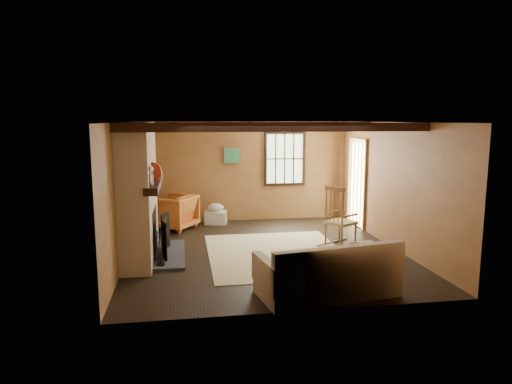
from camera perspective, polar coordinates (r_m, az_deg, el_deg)
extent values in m
plane|color=black|center=(8.64, 1.02, -7.41)|extent=(5.50, 5.50, 0.00)
cube|color=#9E5F38|center=(11.08, -1.48, 2.57)|extent=(5.00, 0.02, 2.40)
cube|color=#9E5F38|center=(5.74, 5.91, -3.54)|extent=(5.00, 0.02, 2.40)
cube|color=#9E5F38|center=(8.32, -16.17, 0.06)|extent=(0.02, 5.50, 2.40)
cube|color=#9E5F38|center=(9.16, 16.62, 0.83)|extent=(0.02, 5.50, 2.40)
cube|color=white|center=(8.29, 1.06, 8.71)|extent=(5.00, 5.50, 0.02)
cube|color=black|center=(7.12, 2.79, 8.09)|extent=(5.00, 0.12, 0.14)
cube|color=black|center=(9.48, -0.24, 8.33)|extent=(5.00, 0.12, 0.14)
cube|color=black|center=(11.20, 3.62, 4.16)|extent=(1.02, 0.06, 1.32)
cube|color=#B7D4A2|center=(11.23, 3.59, 4.17)|extent=(0.90, 0.01, 1.20)
cube|color=black|center=(11.21, 3.61, 4.17)|extent=(0.90, 0.03, 0.02)
cube|color=brown|center=(10.72, 12.50, 1.06)|extent=(0.06, 1.00, 2.06)
cube|color=#B7D4A2|center=(10.73, 12.65, 1.06)|extent=(0.01, 0.80, 1.85)
cube|color=brown|center=(10.98, -3.03, 4.59)|extent=(0.42, 0.03, 0.42)
cube|color=#287965|center=(10.96, -3.02, 4.59)|extent=(0.36, 0.01, 0.36)
cube|color=#A56040|center=(8.29, -14.45, 0.10)|extent=(0.50, 2.20, 2.40)
cube|color=black|center=(8.43, -13.78, -4.93)|extent=(0.38, 1.00, 0.85)
cube|color=#39393E|center=(8.52, -10.76, -7.65)|extent=(0.55, 1.80, 0.05)
cube|color=black|center=(8.25, -12.56, 1.18)|extent=(0.22, 2.30, 0.12)
cube|color=black|center=(8.09, -11.40, -5.94)|extent=(0.10, 0.33, 0.66)
cube|color=black|center=(8.42, -11.31, -5.35)|extent=(0.04, 0.33, 0.66)
cube|color=black|center=(8.75, -11.23, -4.80)|extent=(0.14, 0.31, 0.66)
cylinder|color=black|center=(7.86, -11.85, -8.85)|extent=(0.15, 0.15, 0.02)
cylinder|color=black|center=(7.75, -12.13, -6.90)|extent=(0.01, 0.01, 0.59)
cylinder|color=black|center=(7.78, -11.92, -6.84)|extent=(0.01, 0.01, 0.59)
cylinder|color=black|center=(7.80, -11.71, -6.78)|extent=(0.01, 0.01, 0.59)
cylinder|color=silver|center=(7.39, -13.05, 1.54)|extent=(0.09, 0.09, 0.21)
sphere|color=silver|center=(7.37, -13.09, 2.77)|extent=(0.11, 0.11, 0.11)
cylinder|color=#AD2C13|center=(7.91, -12.81, 2.48)|extent=(0.32, 0.13, 0.33)
cube|color=black|center=(8.25, -12.65, 2.01)|extent=(0.23, 0.17, 0.12)
cylinder|color=black|center=(8.73, -12.46, 2.31)|extent=(0.07, 0.07, 0.09)
cylinder|color=black|center=(8.76, -12.45, 2.28)|extent=(0.07, 0.07, 0.08)
cube|color=#D1C48B|center=(8.49, 2.60, -7.70)|extent=(2.50, 3.00, 0.01)
cube|color=tan|center=(9.09, 10.56, -3.76)|extent=(0.65, 0.66, 0.05)
cube|color=brown|center=(8.81, 9.83, 0.39)|extent=(0.28, 0.43, 0.08)
cylinder|color=brown|center=(9.17, 12.33, -5.14)|extent=(0.04, 0.04, 0.45)
cylinder|color=brown|center=(9.42, 10.38, -4.70)|extent=(0.04, 0.04, 0.45)
cylinder|color=brown|center=(8.86, 10.67, -5.58)|extent=(0.04, 0.04, 0.45)
cylinder|color=brown|center=(9.12, 8.71, -5.11)|extent=(0.04, 0.04, 0.45)
cylinder|color=brown|center=(8.73, 10.78, -1.89)|extent=(0.04, 0.04, 0.77)
cylinder|color=brown|center=(8.99, 8.79, -1.51)|extent=(0.04, 0.04, 0.77)
cylinder|color=brown|center=(8.80, 10.27, -1.92)|extent=(0.02, 0.02, 0.63)
cylinder|color=brown|center=(8.87, 9.77, -1.83)|extent=(0.02, 0.02, 0.63)
cylinder|color=brown|center=(8.93, 9.28, -1.73)|extent=(0.02, 0.02, 0.63)
cube|color=brown|center=(8.91, 11.69, -2.90)|extent=(0.39, 0.25, 0.03)
cube|color=brown|center=(9.19, 9.53, -2.47)|extent=(0.39, 0.25, 0.03)
cube|color=brown|center=(9.07, 11.47, -6.70)|extent=(0.77, 0.47, 0.03)
cube|color=brown|center=(9.32, 9.52, -6.21)|extent=(0.77, 0.47, 0.03)
cube|color=silver|center=(6.63, 8.86, -10.76)|extent=(2.04, 1.17, 0.42)
cube|color=silver|center=(6.23, 10.50, -9.05)|extent=(1.91, 0.47, 0.53)
cube|color=silver|center=(6.22, 1.32, -10.15)|extent=(0.28, 0.87, 0.38)
cube|color=silver|center=(7.03, 15.56, -8.21)|extent=(0.28, 0.87, 0.38)
ellipsoid|color=silver|center=(6.84, 12.14, -7.45)|extent=(0.36, 0.18, 0.35)
cylinder|color=brown|center=(10.86, -12.68, -3.91)|extent=(0.37, 0.11, 0.11)
cylinder|color=brown|center=(10.85, -12.06, -3.90)|extent=(0.37, 0.11, 0.11)
cylinder|color=brown|center=(10.85, -11.43, -3.89)|extent=(0.37, 0.11, 0.11)
cylinder|color=brown|center=(10.84, -12.70, -3.35)|extent=(0.37, 0.11, 0.11)
cylinder|color=brown|center=(10.83, -12.08, -3.33)|extent=(0.37, 0.11, 0.11)
cylinder|color=brown|center=(10.83, -11.45, -3.32)|extent=(0.37, 0.11, 0.11)
cube|color=silver|center=(10.88, -5.07, -3.19)|extent=(0.56, 0.46, 0.30)
ellipsoid|color=silver|center=(10.83, -5.08, -1.93)|extent=(0.46, 0.42, 0.19)
imported|color=#BF6026|center=(10.43, -10.20, -2.47)|extent=(1.18, 1.17, 0.78)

